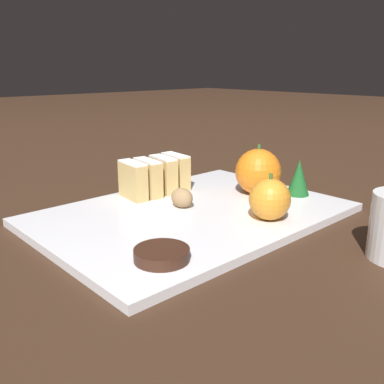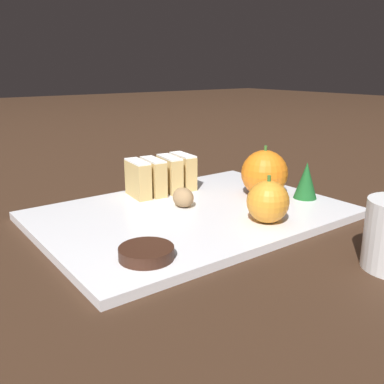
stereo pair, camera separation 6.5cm
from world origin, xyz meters
name	(u,v)px [view 1 (the left image)]	position (x,y,z in m)	size (l,w,h in m)	color
ground_plane	(192,218)	(0.00, 0.00, 0.00)	(6.00, 6.00, 0.00)	#382316
serving_platter	(192,214)	(0.00, 0.00, 0.01)	(0.32, 0.46, 0.01)	white
stollen_slice_front	(133,180)	(-0.11, -0.03, 0.04)	(0.06, 0.03, 0.06)	tan
stollen_slice_second	(149,177)	(-0.11, 0.00, 0.04)	(0.06, 0.03, 0.06)	tan
stollen_slice_third	(163,174)	(-0.11, 0.03, 0.04)	(0.06, 0.03, 0.06)	tan
stollen_slice_fourth	(176,171)	(-0.12, 0.07, 0.04)	(0.06, 0.03, 0.06)	tan
orange_near	(258,172)	(0.01, 0.15, 0.05)	(0.08, 0.08, 0.09)	orange
orange_far	(270,199)	(0.10, 0.06, 0.04)	(0.06, 0.06, 0.07)	orange
walnut	(182,198)	(-0.02, 0.00, 0.03)	(0.04, 0.03, 0.03)	#9E7A51
chocolate_cookie	(162,254)	(0.11, -0.14, 0.02)	(0.06, 0.06, 0.01)	#381E14
evergreen_sprig	(299,177)	(0.06, 0.19, 0.04)	(0.04, 0.04, 0.06)	#195623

